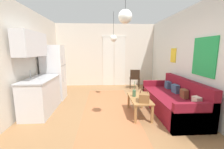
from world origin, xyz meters
TOP-DOWN VIEW (x-y plane):
  - ground_plane at (0.00, 0.00)m, footprint 4.84×7.47m
  - wall_back at (0.01, 3.48)m, footprint 4.44×0.13m
  - wall_right at (2.17, 0.00)m, footprint 0.12×7.07m
  - wall_left at (-2.17, 0.00)m, footprint 0.12×7.07m
  - area_rug at (0.01, 0.72)m, footprint 1.31×3.51m
  - couch at (1.67, 0.38)m, footprint 0.88×2.09m
  - coffee_table at (0.74, 0.27)m, footprint 0.45×0.93m
  - bamboo_vase at (0.63, 0.37)m, footprint 0.09×0.09m
  - handbag at (0.77, 0.00)m, footprint 0.28×0.33m
  - refrigerator at (-1.73, 1.66)m, footprint 0.67×0.59m
  - kitchen_counter at (-1.77, 0.62)m, footprint 0.62×1.31m
  - accent_chair at (1.17, 2.76)m, footprint 0.48×0.47m
  - pendant_lamp_near at (0.26, -0.39)m, footprint 0.25×0.25m
  - pendant_lamp_far at (0.18, 1.41)m, footprint 0.20×0.20m

SIDE VIEW (x-z plane):
  - ground_plane at x=0.00m, z-range -0.10..0.00m
  - area_rug at x=0.01m, z-range 0.00..0.01m
  - couch at x=1.67m, z-range -0.15..0.72m
  - coffee_table at x=0.74m, z-range 0.16..0.60m
  - accent_chair at x=1.17m, z-range 0.06..0.86m
  - bamboo_vase at x=0.63m, z-range 0.34..0.72m
  - handbag at x=0.77m, z-range 0.39..0.70m
  - kitchen_counter at x=-1.77m, z-range -0.25..1.77m
  - refrigerator at x=-1.73m, z-range 0.00..1.74m
  - wall_back at x=0.01m, z-range -0.01..2.69m
  - wall_left at x=-2.17m, z-range 0.00..2.70m
  - wall_right at x=2.17m, z-range 0.00..2.70m
  - pendant_lamp_far at x=0.18m, z-range 1.51..2.37m
  - pendant_lamp_near at x=0.26m, z-range 1.86..2.51m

